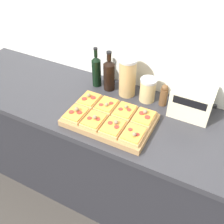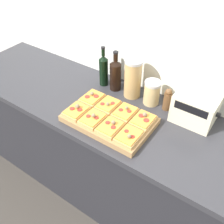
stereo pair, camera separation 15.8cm
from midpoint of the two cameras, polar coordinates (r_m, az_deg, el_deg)
ground_plane at (r=2.24m, az=-4.91°, el=-23.17°), size 12.00×12.00×0.00m
wall_back at (r=1.76m, az=4.44°, el=15.13°), size 6.00×0.06×2.50m
kitchen_counter at (r=2.00m, az=-0.88°, el=-10.01°), size 2.63×0.67×0.91m
cutting_board at (r=1.59m, az=-3.34°, el=-1.84°), size 0.52×0.34×0.04m
pizza_slice_back_left at (r=1.70m, az=-7.62°, el=2.61°), size 0.12×0.15×0.05m
pizza_slice_back_midleft at (r=1.64m, az=-3.93°, el=1.36°), size 0.12×0.15×0.05m
pizza_slice_back_midright at (r=1.60m, az=-0.00°, el=0.08°), size 0.12×0.15×0.05m
pizza_slice_back_right at (r=1.56m, az=4.15°, el=-1.26°), size 0.12×0.15×0.05m
pizza_slice_front_left at (r=1.60m, az=-10.68°, el=-0.50°), size 0.12×0.15×0.06m
pizza_slice_front_midleft at (r=1.54m, az=-6.88°, el=-1.93°), size 0.12×0.15×0.05m
pizza_slice_front_midright at (r=1.49m, az=-2.77°, el=-3.42°), size 0.12×0.15×0.05m
pizza_slice_front_right at (r=1.45m, az=1.58°, el=-5.04°), size 0.12×0.15×0.05m
olive_oil_bottle at (r=1.86m, az=-5.88°, el=8.88°), size 0.06×0.06×0.29m
wine_bottle at (r=1.81m, az=-3.14°, el=8.11°), size 0.08×0.08×0.29m
grain_jar_tall at (r=1.75m, az=0.80°, el=7.52°), size 0.12×0.12×0.27m
grain_jar_short at (r=1.73m, az=5.19°, el=4.76°), size 0.11×0.11×0.16m
pepper_mill at (r=1.71m, az=8.62°, el=3.54°), size 0.05×0.05×0.16m
toaster_oven at (r=1.66m, az=14.47°, el=2.21°), size 0.27×0.20×0.18m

